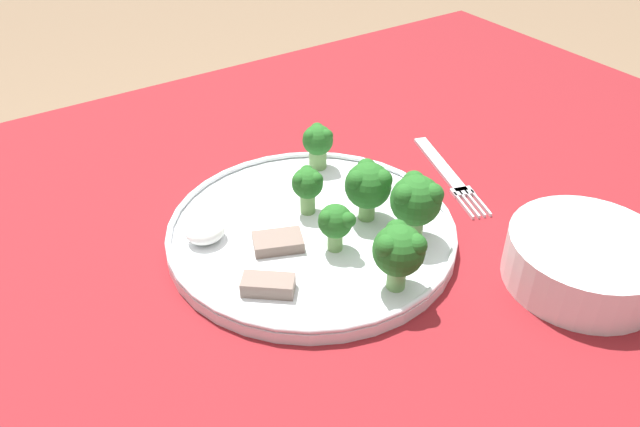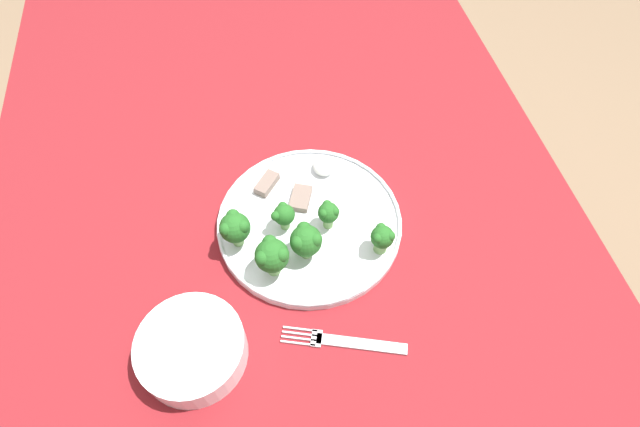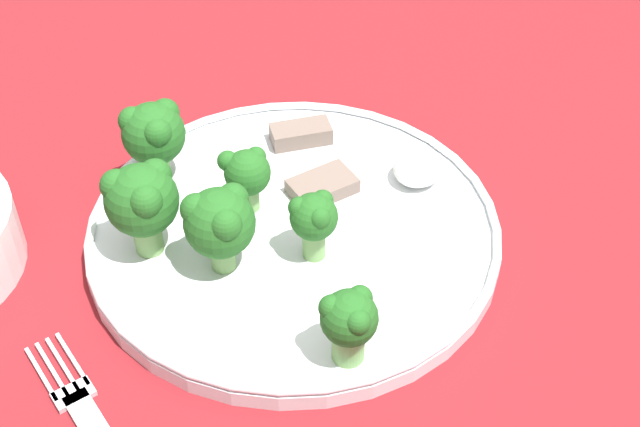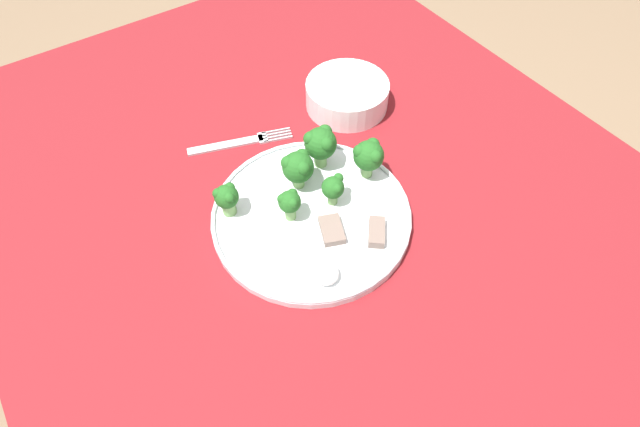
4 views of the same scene
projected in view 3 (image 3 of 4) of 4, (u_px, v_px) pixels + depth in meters
name	position (u px, v px, depth m)	size (l,w,h in m)	color
table	(295.00, 262.00, 0.73)	(1.35, 0.95, 0.71)	maroon
dinner_plate	(294.00, 231.00, 0.62)	(0.29, 0.29, 0.02)	white
broccoli_floret_near_rim_left	(153.00, 133.00, 0.63)	(0.05, 0.05, 0.06)	#709E56
broccoli_floret_center_left	(314.00, 218.00, 0.58)	(0.03, 0.03, 0.05)	#709E56
broccoli_floret_back_left	(349.00, 320.00, 0.51)	(0.04, 0.03, 0.05)	#709E56
broccoli_floret_front_left	(242.00, 171.00, 0.62)	(0.03, 0.03, 0.05)	#709E56
broccoli_floret_center_back	(219.00, 222.00, 0.57)	(0.05, 0.05, 0.06)	#709E56
broccoli_floret_mid_cluster	(142.00, 200.00, 0.57)	(0.05, 0.05, 0.07)	#709E56
meat_slice_front_slice	(322.00, 186.00, 0.64)	(0.05, 0.04, 0.01)	#756056
meat_slice_middle_slice	(301.00, 134.00, 0.69)	(0.05, 0.05, 0.01)	#756056
sauce_dollop	(418.00, 168.00, 0.65)	(0.04, 0.04, 0.02)	white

